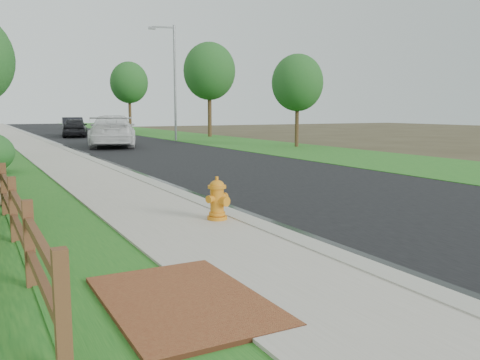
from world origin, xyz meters
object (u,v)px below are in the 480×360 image
ranch_fence (0,180)px  fire_hydrant (217,200)px  dark_car_mid (75,127)px  white_suv (113,131)px  streetlight (173,76)px

ranch_fence → fire_hydrant: (3.50, -3.88, -0.14)m
ranch_fence → fire_hydrant: size_ratio=20.63×
dark_car_mid → fire_hydrant: bearing=96.9°
ranch_fence → white_suv: 18.81m
fire_hydrant → dark_car_mid: size_ratio=0.18×
white_suv → ranch_fence: bearing=83.8°
dark_car_mid → white_suv: bearing=102.6°
ranch_fence → dark_car_mid: bearing=76.8°
white_suv → streetlight: (5.25, 3.83, 3.55)m
ranch_fence → dark_car_mid: dark_car_mid is taller
ranch_fence → fire_hydrant: 5.23m
fire_hydrant → white_suv: 21.65m
fire_hydrant → white_suv: size_ratio=0.13×
fire_hydrant → dark_car_mid: 33.67m
white_suv → dark_car_mid: bearing=-74.9°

